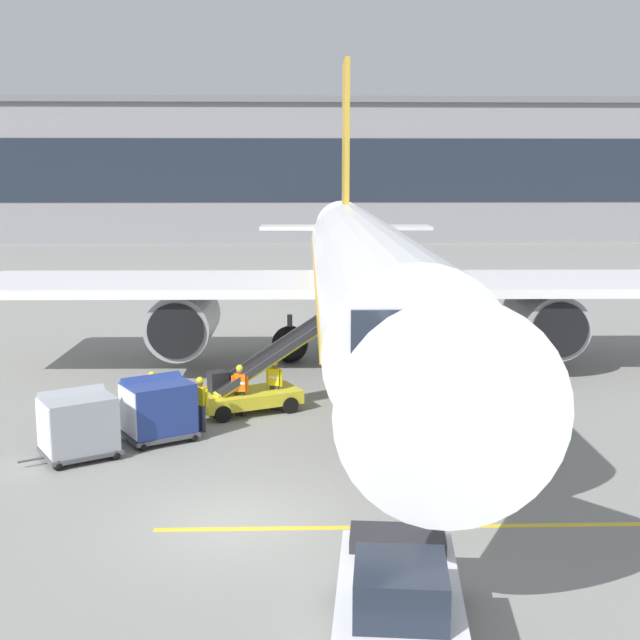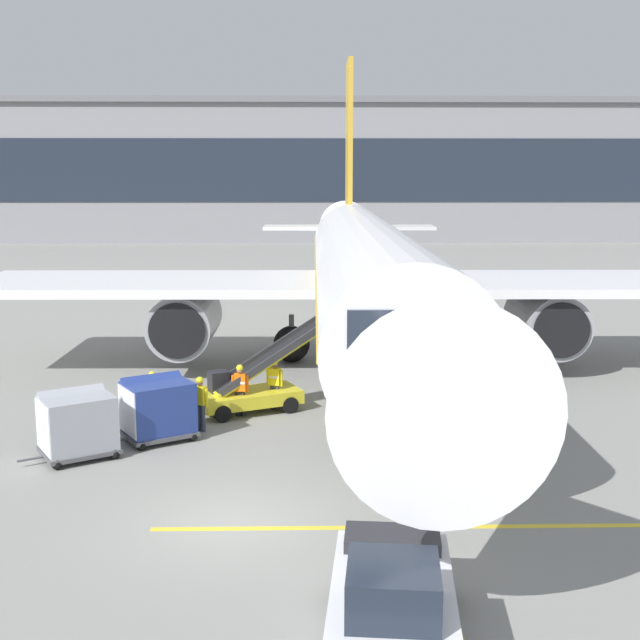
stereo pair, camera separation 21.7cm
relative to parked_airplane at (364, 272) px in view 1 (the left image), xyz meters
The scene contains 14 objects.
ground_plane 16.58m from the parked_airplane, 105.11° to the right, with size 600.00×600.00×0.00m, color gray.
parked_airplane is the anchor object (origin of this frame).
belt_loader 8.24m from the parked_airplane, 123.15° to the right, with size 5.21×3.27×3.34m.
baggage_cart_lead 12.05m from the parked_airplane, 126.49° to the right, with size 2.74×2.40×1.91m.
baggage_cart_second 14.41m from the parked_airplane, 129.28° to the right, with size 2.74×2.40×1.91m.
pushback_tug 20.82m from the parked_airplane, 92.93° to the right, with size 2.54×4.59×1.83m.
ground_crew_by_loader 11.17m from the parked_airplane, 133.04° to the right, with size 0.43×0.45×1.74m.
ground_crew_by_carts 7.77m from the parked_airplane, 119.43° to the right, with size 0.55×0.34×1.74m.
ground_crew_marshaller 10.78m from the parked_airplane, 123.73° to the right, with size 0.51×0.39×1.74m.
ground_crew_wingwalker 8.92m from the parked_airplane, 123.47° to the right, with size 0.57×0.26×1.74m.
safety_cone_engine_keepout 9.68m from the parked_airplane, 158.28° to the right, with size 0.53×0.53×0.61m.
apron_guidance_line_lead_in 4.04m from the parked_airplane, 80.07° to the right, with size 0.20×110.00×0.01m.
apron_guidance_line_stop_bar 16.29m from the parked_airplane, 90.03° to the right, with size 12.00×0.20×0.01m.
terminal_building 70.56m from the parked_airplane, 86.50° to the left, with size 98.78×18.90×16.45m.
Camera 1 is at (1.46, -17.74, 7.92)m, focal length 46.10 mm.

